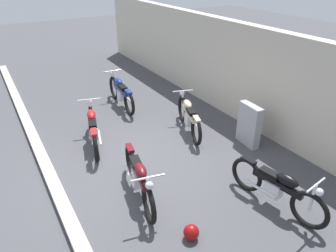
# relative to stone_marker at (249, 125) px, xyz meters

# --- Properties ---
(ground_plane) EXTENTS (40.00, 40.00, 0.00)m
(ground_plane) POSITION_rel_stone_marker_xyz_m (-0.71, -2.77, -0.52)
(ground_plane) COLOR #47474C
(building_wall) EXTENTS (18.00, 0.30, 2.61)m
(building_wall) POSITION_rel_stone_marker_xyz_m (-0.71, 0.81, 0.79)
(building_wall) COLOR beige
(building_wall) RESTS_ON ground_plane
(curb_strip) EXTENTS (18.00, 0.24, 0.12)m
(curb_strip) POSITION_rel_stone_marker_xyz_m (-0.71, -4.49, -0.46)
(curb_strip) COLOR #B7B2A8
(curb_strip) RESTS_ON ground_plane
(stone_marker) EXTENTS (0.68, 0.26, 1.03)m
(stone_marker) POSITION_rel_stone_marker_xyz_m (0.00, 0.00, 0.00)
(stone_marker) COLOR #9E9EA3
(stone_marker) RESTS_ON ground_plane
(helmet) EXTENTS (0.26, 0.26, 0.26)m
(helmet) POSITION_rel_stone_marker_xyz_m (1.79, -2.88, -0.39)
(helmet) COLOR maroon
(helmet) RESTS_ON ground_plane
(motorcycle_red) EXTENTS (2.04, 0.78, 0.94)m
(motorcycle_red) POSITION_rel_stone_marker_xyz_m (-1.87, -3.24, -0.06)
(motorcycle_red) COLOR black
(motorcycle_red) RESTS_ON ground_plane
(motorcycle_maroon) EXTENTS (2.01, 0.66, 0.91)m
(motorcycle_maroon) POSITION_rel_stone_marker_xyz_m (0.43, -3.14, -0.08)
(motorcycle_maroon) COLOR black
(motorcycle_maroon) RESTS_ON ground_plane
(motorcycle_black) EXTENTS (1.97, 0.61, 0.89)m
(motorcycle_black) POSITION_rel_stone_marker_xyz_m (1.93, -1.15, -0.09)
(motorcycle_black) COLOR black
(motorcycle_black) RESTS_ON ground_plane
(motorcycle_cream) EXTENTS (1.94, 0.83, 0.91)m
(motorcycle_cream) POSITION_rel_stone_marker_xyz_m (-1.27, -0.88, -0.08)
(motorcycle_cream) COLOR black
(motorcycle_cream) RESTS_ON ground_plane
(motorcycle_blue) EXTENTS (2.12, 0.59, 0.95)m
(motorcycle_blue) POSITION_rel_stone_marker_xyz_m (-3.67, -1.75, -0.06)
(motorcycle_blue) COLOR black
(motorcycle_blue) RESTS_ON ground_plane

